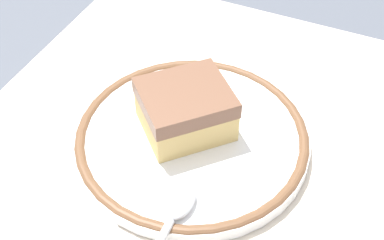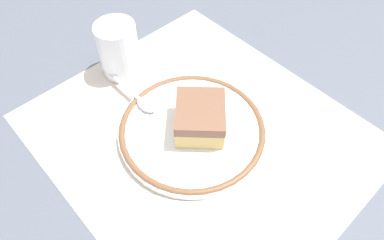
# 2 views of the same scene
# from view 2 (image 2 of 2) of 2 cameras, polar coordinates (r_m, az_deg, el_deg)

# --- Properties ---
(ground_plane) EXTENTS (2.40, 2.40, 0.00)m
(ground_plane) POSITION_cam_2_polar(r_m,az_deg,el_deg) (0.55, 1.27, -2.07)
(ground_plane) COLOR #4C515B
(placemat) EXTENTS (0.48, 0.42, 0.00)m
(placemat) POSITION_cam_2_polar(r_m,az_deg,el_deg) (0.55, 1.27, -2.03)
(placemat) COLOR beige
(placemat) RESTS_ON ground_plane
(plate) EXTENTS (0.23, 0.23, 0.02)m
(plate) POSITION_cam_2_polar(r_m,az_deg,el_deg) (0.54, 0.00, -1.61)
(plate) COLOR white
(plate) RESTS_ON placemat
(cake_slice) EXTENTS (0.11, 0.11, 0.05)m
(cake_slice) POSITION_cam_2_polar(r_m,az_deg,el_deg) (0.51, 1.09, 0.27)
(cake_slice) COLOR #DBB76B
(cake_slice) RESTS_ON plate
(spoon) EXTENTS (0.15, 0.02, 0.01)m
(spoon) POSITION_cam_2_polar(r_m,az_deg,el_deg) (0.58, -9.13, 3.90)
(spoon) COLOR silver
(spoon) RESTS_ON plate
(cup) EXTENTS (0.07, 0.07, 0.10)m
(cup) POSITION_cam_2_polar(r_m,az_deg,el_deg) (0.62, -11.82, 10.80)
(cup) COLOR white
(cup) RESTS_ON placemat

